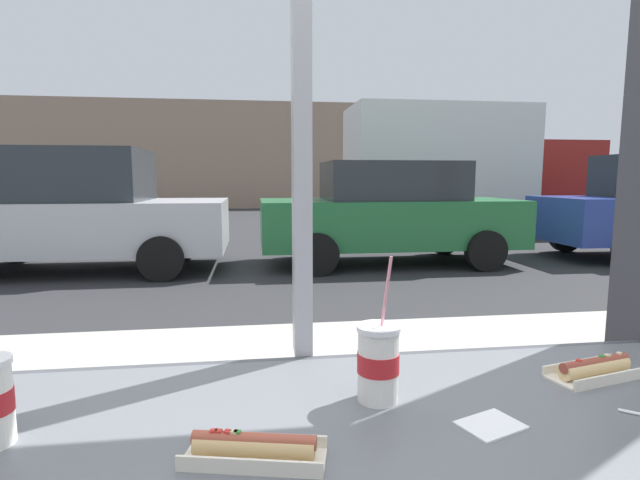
{
  "coord_description": "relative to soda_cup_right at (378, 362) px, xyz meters",
  "views": [
    {
      "loc": [
        -0.13,
        -1.25,
        1.44
      ],
      "look_at": [
        0.42,
        2.8,
        0.92
      ],
      "focal_mm": 27.22,
      "sensor_mm": 36.0,
      "label": 1
    }
  ],
  "objects": [
    {
      "name": "napkin_wrapper",
      "position": [
        0.2,
        -0.14,
        -0.09
      ],
      "size": [
        0.14,
        0.13,
        0.0
      ],
      "primitive_type": "cube",
      "rotation": [
        0.0,
        0.0,
        0.36
      ],
      "color": "white",
      "rests_on": "window_counter"
    },
    {
      "name": "parked_car_green",
      "position": [
        1.98,
        6.87,
        -0.17
      ],
      "size": [
        4.26,
        1.9,
        1.71
      ],
      "color": "#236B38",
      "rests_on": "ground"
    },
    {
      "name": "hotdog_tray_far",
      "position": [
        0.57,
        0.05,
        -0.07
      ],
      "size": [
        0.26,
        0.15,
        0.05
      ],
      "color": "beige",
      "rests_on": "window_counter"
    },
    {
      "name": "box_truck",
      "position": [
        5.01,
        10.88,
        0.66
      ],
      "size": [
        6.16,
        2.44,
        3.19
      ],
      "color": "silver",
      "rests_on": "ground"
    },
    {
      "name": "sidewalk_strip",
      "position": [
        -0.14,
        1.85,
        -0.97
      ],
      "size": [
        16.0,
        2.8,
        0.13
      ],
      "primitive_type": "cube",
      "color": "#B2ADA3",
      "rests_on": "ground"
    },
    {
      "name": "parked_car_silver",
      "position": [
        -3.0,
        6.87,
        -0.1
      ],
      "size": [
        4.47,
        2.06,
        1.88
      ],
      "color": "#BCBCC1",
      "rests_on": "ground"
    },
    {
      "name": "ground_plane",
      "position": [
        -0.14,
        8.25,
        -1.04
      ],
      "size": [
        60.0,
        60.0,
        0.0
      ],
      "primitive_type": "plane",
      "color": "#2D2D30"
    },
    {
      "name": "soda_cup_right",
      "position": [
        0.0,
        0.0,
        0.0
      ],
      "size": [
        0.1,
        0.1,
        0.33
      ],
      "color": "silver",
      "rests_on": "window_counter"
    },
    {
      "name": "window_wall",
      "position": [
        -0.14,
        0.33,
        0.79
      ],
      "size": [
        2.87,
        0.2,
        2.9
      ],
      "color": "#2D2D33",
      "rests_on": "ground"
    },
    {
      "name": "hotdog_tray_near",
      "position": [
        -0.28,
        -0.2,
        -0.07
      ],
      "size": [
        0.27,
        0.14,
        0.05
      ],
      "color": "beige",
      "rests_on": "window_counter"
    },
    {
      "name": "building_facade_far",
      "position": [
        -0.14,
        22.87,
        1.46
      ],
      "size": [
        28.0,
        1.2,
        5.01
      ],
      "primitive_type": "cube",
      "color": "gray",
      "rests_on": "ground"
    }
  ]
}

